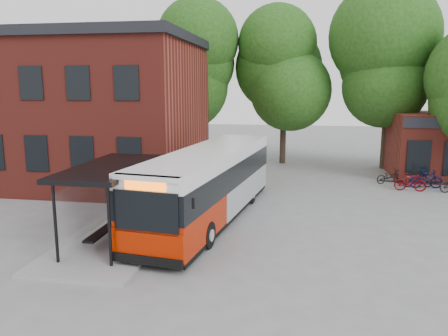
% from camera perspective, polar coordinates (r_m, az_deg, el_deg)
% --- Properties ---
extents(ground, '(100.00, 100.00, 0.00)m').
position_cam_1_polar(ground, '(16.55, 2.03, -9.32)').
color(ground, slate).
extents(station_building, '(18.40, 10.40, 8.50)m').
position_cam_1_polar(station_building, '(28.70, -22.20, 7.05)').
color(station_building, maroon).
rests_on(station_building, ground).
extents(bus_shelter, '(3.60, 7.00, 2.90)m').
position_cam_1_polar(bus_shelter, '(16.37, -14.28, -4.55)').
color(bus_shelter, black).
rests_on(bus_shelter, ground).
extents(bike_rail, '(5.20, 0.10, 0.38)m').
position_cam_1_polar(bike_rail, '(27.01, 24.92, -2.04)').
color(bike_rail, black).
rests_on(bike_rail, ground).
extents(tree_0, '(7.92, 7.92, 11.00)m').
position_cam_1_polar(tree_0, '(32.43, -4.86, 10.32)').
color(tree_0, '#1B4312').
rests_on(tree_0, ground).
extents(tree_1, '(7.92, 7.92, 10.40)m').
position_cam_1_polar(tree_1, '(32.45, 7.85, 9.73)').
color(tree_1, '#1B4312').
rests_on(tree_1, ground).
extents(tree_2, '(7.92, 7.92, 11.00)m').
position_cam_1_polar(tree_2, '(32.00, 20.61, 9.69)').
color(tree_2, '#1B4312').
rests_on(tree_2, ground).
extents(city_bus, '(4.14, 12.11, 3.02)m').
position_cam_1_polar(city_bus, '(18.72, -1.86, -2.14)').
color(city_bus, '#A71900').
rests_on(city_bus, ground).
extents(bicycle_0, '(1.72, 1.11, 0.85)m').
position_cam_1_polar(bicycle_0, '(27.44, 20.79, -1.05)').
color(bicycle_0, black).
rests_on(bicycle_0, ground).
extents(bicycle_1, '(1.71, 0.65, 1.00)m').
position_cam_1_polar(bicycle_1, '(25.89, 23.16, -1.71)').
color(bicycle_1, '#5C080D').
rests_on(bicycle_1, ground).
extents(bicycle_3, '(1.82, 0.64, 1.07)m').
position_cam_1_polar(bicycle_3, '(26.97, 24.92, -1.30)').
color(bicycle_3, '#050C38').
rests_on(bicycle_3, ground).
extents(bicycle_4, '(1.90, 0.99, 0.95)m').
position_cam_1_polar(bicycle_4, '(27.14, 23.99, -1.29)').
color(bicycle_4, '#27282F').
rests_on(bicycle_4, ground).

